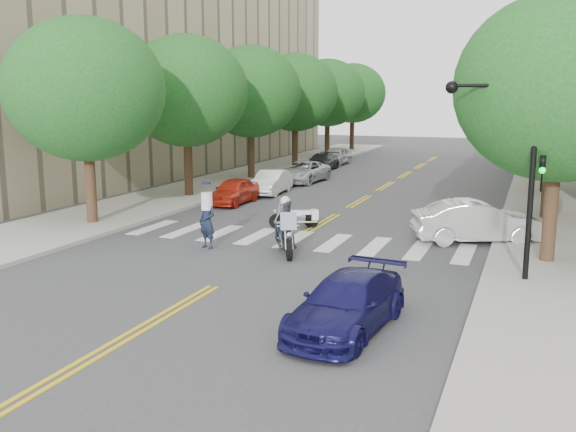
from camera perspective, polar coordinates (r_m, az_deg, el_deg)
The scene contains 27 objects.
ground at distance 18.34m, azimuth -6.64°, elevation -6.28°, with size 140.00×140.00×0.00m, color #38383A.
sidewalk_left at distance 41.82m, azimuth -4.15°, elevation 3.41°, with size 5.00×60.00×0.15m, color #9E9991.
sidewalk_right at distance 37.88m, azimuth 22.84°, elevation 1.85°, with size 5.00×60.00×0.15m, color #9E9991.
building_left at distance 54.22m, azimuth -19.11°, elevation 17.16°, with size 26.00×44.00×24.00m, color tan.
tree_l_0 at distance 27.44m, azimuth -17.58°, elevation 10.65°, with size 6.40×6.40×8.45m.
tree_l_1 at distance 34.07m, azimuth -9.04°, elevation 10.91°, with size 6.40×6.40×8.45m.
tree_l_2 at distance 41.19m, azimuth -3.36°, elevation 10.95°, with size 6.40×6.40×8.45m.
tree_l_3 at distance 48.59m, azimuth 0.63°, elevation 10.92°, with size 6.40×6.40×8.45m.
tree_l_4 at distance 56.15m, azimuth 3.55°, elevation 10.86°, with size 6.40×6.40×8.45m.
tree_l_5 at distance 63.81m, azimuth 5.77°, elevation 10.80°, with size 6.40×6.40×8.45m.
tree_r_0 at distance 21.50m, azimuth 23.01°, elevation 10.45°, with size 6.40×6.40×8.45m.
tree_r_1 at distance 29.50m, azimuth 22.60°, elevation 10.30°, with size 6.40×6.40×8.45m.
tree_r_2 at distance 37.50m, azimuth 22.37°, elevation 10.22°, with size 6.40×6.40×8.45m.
tree_r_3 at distance 45.50m, azimuth 22.22°, elevation 10.17°, with size 6.40×6.40×8.45m.
tree_r_4 at distance 53.49m, azimuth 22.11°, elevation 10.13°, with size 6.40×6.40×8.45m.
tree_r_5 at distance 61.49m, azimuth 22.03°, elevation 10.10°, with size 6.40×6.40×8.45m.
traffic_signal_pole at distance 19.06m, azimuth 19.55°, elevation 5.24°, with size 2.82×0.42×6.00m.
motorcycle_police at distance 21.82m, azimuth -0.25°, elevation -1.08°, with size 1.43×2.25×1.99m.
motorcycle_parked at distance 26.10m, azimuth 0.93°, elevation -0.08°, with size 1.86×1.25×1.32m.
officer_standing at distance 22.74m, azimuth -7.19°, elevation -0.50°, with size 0.70×0.46×1.91m, color #161F32.
convertible at distance 24.49m, azimuth 16.50°, elevation -0.50°, with size 1.63×4.68×1.54m, color silver.
sedan_blue at distance 14.85m, azimuth 5.26°, elevation -7.78°, with size 1.77×4.36×1.26m, color #121045.
parked_car_a at distance 32.06m, azimuth -4.86°, elevation 2.22°, with size 1.52×3.78×1.29m, color red.
parked_car_b at distance 35.17m, azimuth -1.53°, elevation 3.01°, with size 1.38×3.95×1.30m, color white.
parked_car_c at distance 39.95m, azimuth 1.33°, elevation 3.94°, with size 2.18×4.74×1.32m, color #B2B6BA.
parked_car_d at distance 46.54m, azimuth 3.00°, elevation 4.82°, with size 1.71×4.21×1.22m, color black.
parked_car_e at distance 50.31m, azimuth 4.28°, elevation 5.34°, with size 1.65×4.10×1.40m, color #939297.
Camera 1 is at (8.26, -15.49, 5.31)m, focal length 40.00 mm.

